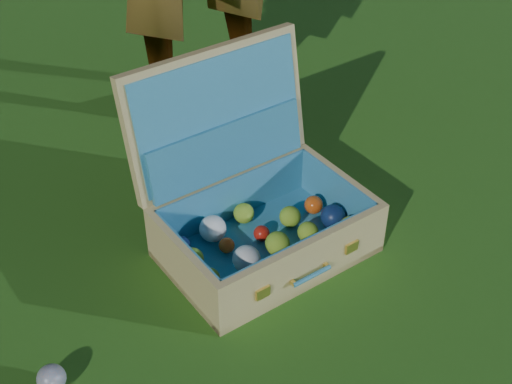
# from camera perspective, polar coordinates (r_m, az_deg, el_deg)

# --- Properties ---
(ground) EXTENTS (60.00, 60.00, 0.00)m
(ground) POSITION_cam_1_polar(r_m,az_deg,el_deg) (1.88, 0.33, -7.22)
(ground) COLOR #215114
(ground) RESTS_ON ground
(stray_ball) EXTENTS (0.07, 0.07, 0.07)m
(stray_ball) POSITION_cam_1_polar(r_m,az_deg,el_deg) (1.70, -16.05, -14.14)
(stray_ball) COLOR teal
(stray_ball) RESTS_ON ground
(suitcase) EXTENTS (0.62, 0.56, 0.51)m
(suitcase) POSITION_cam_1_polar(r_m,az_deg,el_deg) (1.92, -0.43, -0.48)
(suitcase) COLOR tan
(suitcase) RESTS_ON ground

